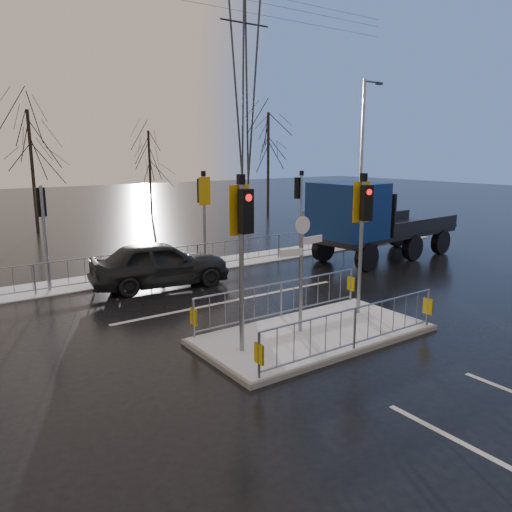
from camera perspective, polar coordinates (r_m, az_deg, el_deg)
ground at (r=12.95m, az=6.64°, el=-9.12°), size 120.00×120.00×0.00m
snow_verge at (r=19.90m, az=-10.00°, el=-1.66°), size 30.00×2.00×0.04m
lane_markings at (r=12.72m, az=7.65°, el=-9.53°), size 8.00×11.38×0.01m
traffic_island at (r=12.82m, az=6.61°, el=-7.49°), size 6.00×3.04×4.15m
far_kerb_fixtures at (r=19.37m, az=-8.68°, el=1.04°), size 18.00×0.65×3.83m
car_far_lane at (r=17.57m, az=-10.89°, el=-0.87°), size 4.96×2.56×1.61m
flatbed_truck at (r=21.39m, az=12.18°, el=4.05°), size 7.47×3.18×3.38m
tree_far_a at (r=31.58m, az=-24.38°, el=11.24°), size 3.75×3.75×7.08m
tree_far_b at (r=35.87m, az=-12.09°, el=10.95°), size 3.25×3.25×6.14m
tree_far_c at (r=37.25m, az=1.41°, el=12.72°), size 4.00×4.00×7.55m
street_lamp_right at (r=25.58m, az=12.10°, el=11.13°), size 1.25×0.18×8.00m
pylon_wires at (r=46.74m, az=-2.49°, el=19.80°), size 70.00×2.38×19.97m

